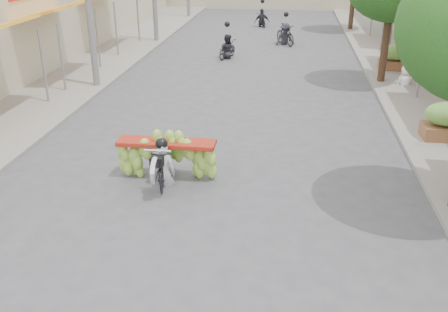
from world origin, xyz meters
TOP-DOWN VIEW (x-y plane):
  - sidewalk_left at (-7.00, 15.00)m, footprint 4.00×60.00m
  - sidewalk_right at (7.00, 15.00)m, footprint 4.00×60.00m
  - produce_crate_mid at (6.20, 8.00)m, footprint 1.20×0.88m
  - produce_crate_far at (6.20, 16.00)m, footprint 1.20×0.88m
  - banana_motorbike at (-0.94, 4.64)m, footprint 2.30×1.82m
  - pedestrian at (6.24, 13.61)m, footprint 0.83×0.63m
  - bg_motorbike_a at (-1.12, 17.66)m, footprint 1.00×1.59m
  - bg_motorbike_b at (1.54, 21.22)m, footprint 1.38×1.87m
  - bg_motorbike_c at (-0.03, 26.82)m, footprint 1.09×1.54m

SIDE VIEW (x-z plane):
  - sidewalk_left at x=-7.00m, z-range 0.00..0.12m
  - sidewalk_right at x=7.00m, z-range 0.00..0.12m
  - banana_motorbike at x=-0.94m, z-range -0.30..1.63m
  - produce_crate_mid at x=6.20m, z-range 0.13..1.29m
  - produce_crate_far at x=6.20m, z-range 0.13..1.29m
  - bg_motorbike_a at x=-1.12m, z-range -0.21..1.74m
  - bg_motorbike_b at x=1.54m, z-range -0.15..1.80m
  - bg_motorbike_c at x=-0.03m, z-range -0.14..1.81m
  - pedestrian at x=6.24m, z-range 0.12..1.62m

